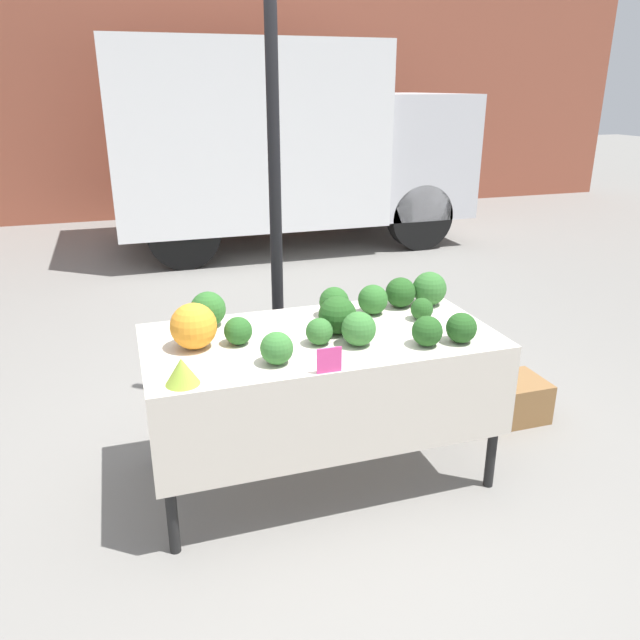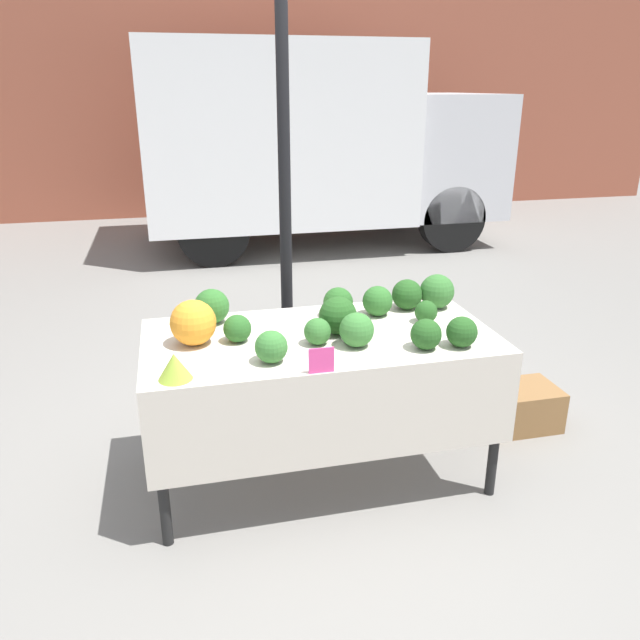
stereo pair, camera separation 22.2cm
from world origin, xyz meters
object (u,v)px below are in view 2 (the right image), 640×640
produce_crate (514,407)px  orange_cauliflower (193,323)px  parked_truck (309,140)px  price_sign (321,360)px

produce_crate → orange_cauliflower: bearing=-174.4°
parked_truck → orange_cauliflower: parked_truck is taller
orange_cauliflower → price_sign: 0.69m
orange_cauliflower → produce_crate: orange_cauliflower is taller
orange_cauliflower → produce_crate: size_ratio=0.43×
parked_truck → orange_cauliflower: 5.49m
orange_cauliflower → price_sign: (0.52, -0.45, -0.05)m
parked_truck → orange_cauliflower: size_ratio=20.13×
parked_truck → produce_crate: 5.15m
parked_truck → orange_cauliflower: bearing=-108.3°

